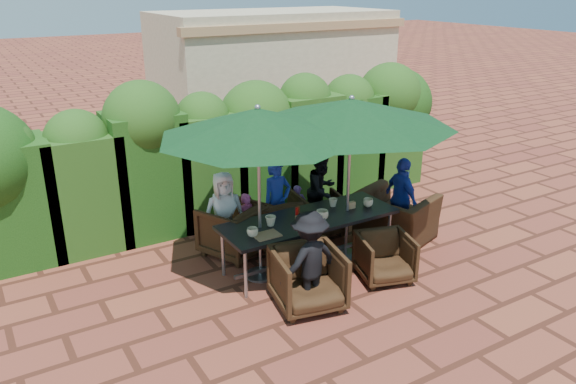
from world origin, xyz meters
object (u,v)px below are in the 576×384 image
umbrella_left (258,123)px  chair_end_right (395,209)px  chair_far_mid (277,217)px  chair_near_right (385,255)px  dining_table (309,222)px  chair_far_right (321,212)px  chair_near_left (308,276)px  umbrella_right (351,113)px  chair_far_left (234,227)px

umbrella_left → chair_end_right: 2.97m
chair_far_mid → chair_near_right: (0.68, -1.81, -0.06)m
chair_end_right → umbrella_left: bearing=71.4°
dining_table → chair_near_right: 1.17m
chair_far_right → dining_table: bearing=58.6°
chair_far_right → chair_near_left: (-1.42, -1.80, 0.07)m
chair_far_right → umbrella_right: bearing=91.0°
umbrella_left → chair_near_left: size_ratio=3.10×
chair_far_mid → umbrella_right: bearing=131.1°
chair_near_right → chair_end_right: 1.39m
dining_table → chair_far_right: 1.21m
dining_table → umbrella_right: bearing=-6.0°
chair_near_right → dining_table: bearing=143.6°
chair_far_right → chair_near_left: bearing=62.9°
chair_near_right → chair_end_right: chair_end_right is taller
umbrella_left → chair_far_left: size_ratio=3.04×
chair_far_right → chair_end_right: bearing=148.3°
umbrella_right → chair_near_right: umbrella_right is taller
dining_table → chair_end_right: size_ratio=2.26×
chair_far_right → chair_near_right: bearing=97.1°
chair_far_right → chair_end_right: 1.20m
chair_near_left → chair_near_right: bearing=12.9°
umbrella_left → chair_end_right: bearing=-0.3°
umbrella_right → chair_near_left: umbrella_right is taller
chair_far_left → chair_near_left: 1.84m
dining_table → umbrella_left: umbrella_left is taller
umbrella_right → chair_far_right: bearing=79.8°
umbrella_right → chair_far_mid: size_ratio=3.50×
umbrella_right → dining_table: bearing=174.0°
chair_far_mid → chair_end_right: 1.89m
dining_table → chair_near_left: bearing=-123.9°
dining_table → umbrella_right: size_ratio=0.90×
chair_near_left → chair_far_right: bearing=63.2°
chair_far_left → chair_near_left: bearing=70.6°
umbrella_left → umbrella_right: 1.40m
chair_far_mid → chair_far_left: bearing=8.9°
chair_near_left → chair_far_mid: bearing=83.1°
umbrella_right → chair_near_left: bearing=-145.2°
chair_far_mid → chair_end_right: bearing=160.7°
dining_table → umbrella_left: (-0.77, 0.06, 1.54)m
chair_near_right → umbrella_right: bearing=110.1°
umbrella_right → chair_near_right: bearing=-87.1°
chair_far_right → umbrella_left: bearing=38.2°
dining_table → chair_end_right: 1.67m
chair_near_right → chair_near_left: bearing=-161.4°
chair_far_mid → chair_near_left: 1.94m
chair_far_right → chair_near_left: size_ratio=0.84×
chair_far_mid → chair_near_right: chair_far_mid is taller
umbrella_right → chair_near_right: (0.04, -0.84, -1.85)m
chair_far_left → chair_far_mid: (0.77, 0.02, -0.02)m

